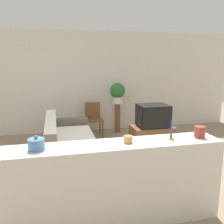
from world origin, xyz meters
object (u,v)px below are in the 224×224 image
object	(u,v)px
potted_plant	(117,92)
television	(153,116)
couch	(69,145)
decorative_bowl	(36,144)
wooden_chair	(93,117)

from	to	relation	value
potted_plant	television	bearing A→B (deg)	-71.11
couch	television	xyz separation A→B (m)	(1.88, 0.28, 0.44)
couch	potted_plant	world-z (taller)	potted_plant
potted_plant	decorative_bowl	size ratio (longest dim) A/B	3.07
couch	decorative_bowl	distance (m)	2.29
couch	potted_plant	distance (m)	2.31
television	wooden_chair	world-z (taller)	television
decorative_bowl	television	bearing A→B (deg)	45.90
potted_plant	decorative_bowl	distance (m)	4.18
couch	television	world-z (taller)	television
decorative_bowl	wooden_chair	bearing A→B (deg)	71.88
potted_plant	wooden_chair	bearing A→B (deg)	-166.57
wooden_chair	potted_plant	bearing A→B (deg)	13.43
television	potted_plant	world-z (taller)	potted_plant
potted_plant	decorative_bowl	bearing A→B (deg)	-116.35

